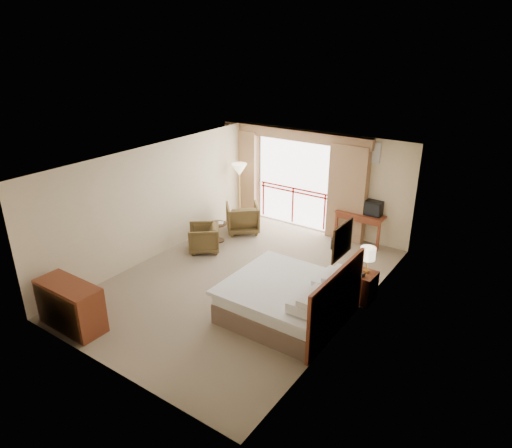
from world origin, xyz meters
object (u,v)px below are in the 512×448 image
Objects in this scene: desk at (362,218)px; tv at (374,208)px; floor_lamp at (239,172)px; table_lamp at (368,254)px; dresser at (70,306)px; armchair_far at (243,231)px; armchair_near at (204,250)px; bed at (289,299)px; nightstand at (364,287)px; side_table at (218,229)px; wastebasket at (335,244)px.

tv is at bearing -13.97° from desk.
desk is 0.74× the size of floor_lamp.
table_lamp is 5.66m from dresser.
desk is 0.47m from tv.
armchair_far is at bearing -48.31° from floor_lamp.
armchair_far reaches higher than armchair_near.
bed is at bearing 95.89° from armchair_far.
side_table is (-4.21, 0.57, 0.04)m from nightstand.
armchair_near is (-2.98, -2.76, -0.63)m from desk.
nightstand is 4.25m from side_table.
dresser is at bearing -140.79° from bed.
floor_lamp is (-3.66, 3.40, 1.07)m from bed.
dresser is (0.56, -5.93, -1.01)m from floor_lamp.
side_table reaches higher than armchair_far.
floor_lamp is (-3.10, 0.19, 1.31)m from wastebasket.
nightstand is 0.46× the size of dresser.
desk is at bearing 10.61° from floor_lamp.
bed is 1.65m from nightstand.
tv reaches higher than wastebasket.
dresser reaches higher than wastebasket.
tv is 3.55m from armchair_far.
nightstand reaches higher than wastebasket.
tv is at bearing 50.54° from wastebasket.
nightstand is at bearing 118.18° from armchair_far.
nightstand is at bearing -69.22° from desk.
table_lamp is at bearing 56.20° from bed.
floor_lamp reaches higher than armchair_near.
bed is 1.61× the size of dresser.
armchair_near is at bearing 94.75° from dresser.
tv is 0.48× the size of armchair_far.
table_lamp is 0.62× the size of armchair_far.
bed is 5.16× the size of tv.
nightstand reaches higher than armchair_near.
bed is at bearing -96.61° from tv.
nightstand is 0.72m from table_lamp.
table_lamp is at bearing 52.72° from armchair_near.
armchair_far is at bearing 161.76° from nightstand.
table_lamp is 0.43× the size of desk.
armchair_far is (-4.06, 1.39, -1.02)m from table_lamp.
table_lamp is 5.03m from floor_lamp.
desk is (-1.17, 2.69, 0.33)m from nightstand.
armchair_far is at bearing -159.30° from desk.
floor_lamp is at bearing 156.50° from table_lamp.
nightstand is 0.36× the size of floor_lamp.
armchair_far is 1.16× the size of armchair_near.
armchair_near is at bearing -178.40° from table_lamp.
floor_lamp is at bearing 176.54° from wastebasket.
floor_lamp reaches higher than desk.
bed is at bearing -42.92° from floor_lamp.
tv is 0.25× the size of floor_lamp.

